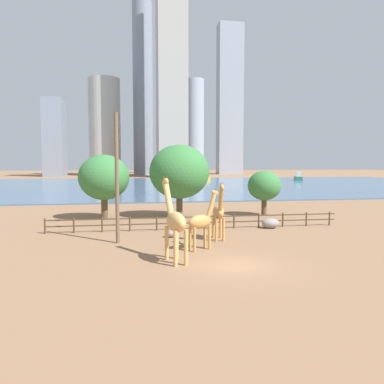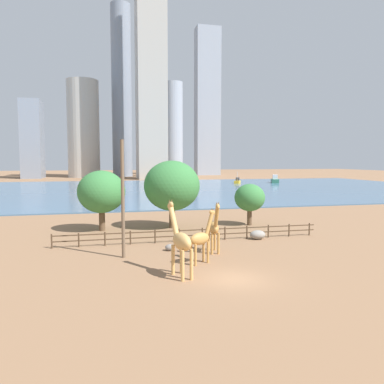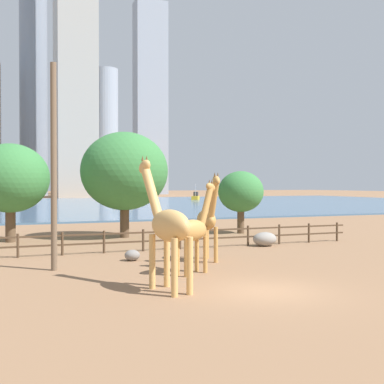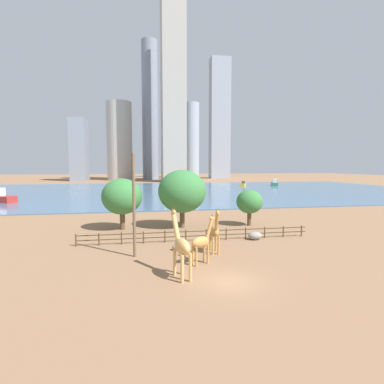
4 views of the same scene
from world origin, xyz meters
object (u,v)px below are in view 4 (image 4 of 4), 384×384
object	(u,v)px
giraffe_tall	(202,242)
boulder_near_fence	(176,247)
tree_left_large	(182,191)
tree_center_broad	(250,202)
tree_right_tall	(122,197)
utility_pole	(134,206)
boat_ferry	(0,197)
boat_tug	(197,184)
boat_sailboat	(275,183)
boulder_by_pole	(255,236)
boat_barge	(243,184)
giraffe_companion	(215,231)
giraffe_young	(181,246)

from	to	relation	value
giraffe_tall	boulder_near_fence	bearing A→B (deg)	82.75
tree_left_large	giraffe_tall	bearing A→B (deg)	-91.91
tree_center_broad	tree_right_tall	xyz separation A→B (m)	(-17.43, 0.38, 1.02)
utility_pole	boat_ferry	world-z (taller)	utility_pole
boulder_near_fence	tree_right_tall	size ratio (longest dim) A/B	0.12
giraffe_tall	boat_tug	xyz separation A→B (m)	(17.33, 91.19, -0.93)
boulder_near_fence	boat_sailboat	bearing A→B (deg)	59.14
boat_ferry	tree_right_tall	bearing A→B (deg)	-17.17
boulder_by_pole	boat_sailboat	world-z (taller)	boat_sailboat
boulder_near_fence	boulder_by_pole	world-z (taller)	boulder_by_pole
boat_sailboat	boat_barge	xyz separation A→B (m)	(-13.44, 0.22, -0.28)
boat_ferry	boat_sailboat	size ratio (longest dim) A/B	1.12
giraffe_tall	tree_right_tall	world-z (taller)	tree_right_tall
tree_right_tall	giraffe_tall	bearing A→B (deg)	-64.23
boat_tug	boat_barge	size ratio (longest dim) A/B	1.28
tree_left_large	tree_right_tall	world-z (taller)	tree_left_large
giraffe_tall	boat_sailboat	xyz separation A→B (m)	(49.63, 90.32, -0.80)
boulder_by_pole	utility_pole	bearing A→B (deg)	-162.95
boat_ferry	boat_sailboat	bearing A→B (deg)	58.21
giraffe_companion	boat_ferry	distance (m)	59.49
boat_tug	boat_barge	distance (m)	18.87
utility_pole	tree_left_large	world-z (taller)	utility_pole
utility_pole	boulder_by_pole	world-z (taller)	utility_pole
giraffe_companion	boat_sailboat	xyz separation A→B (m)	(47.72, 87.37, -0.99)
giraffe_young	giraffe_companion	bearing A→B (deg)	-47.74
tree_center_broad	boat_tug	world-z (taller)	tree_center_broad
tree_left_large	boat_barge	world-z (taller)	tree_left_large
tree_center_broad	tree_right_tall	bearing A→B (deg)	178.74
giraffe_young	tree_center_broad	xyz separation A→B (m)	(12.15, 17.80, 0.90)
boat_barge	giraffe_young	bearing A→B (deg)	6.60
boulder_by_pole	boat_tug	xyz separation A→B (m)	(9.60, 83.99, 0.57)
utility_pole	boat_tug	xyz separation A→B (m)	(23.02, 88.11, -3.74)
giraffe_young	boat_ferry	world-z (taller)	giraffe_young
boulder_by_pole	boat_ferry	size ratio (longest dim) A/B	0.21
tree_right_tall	boat_barge	distance (m)	86.97
boulder_near_fence	giraffe_companion	bearing A→B (deg)	-23.85
giraffe_tall	boat_tug	bearing A→B (deg)	52.00
boat_tug	utility_pole	bearing A→B (deg)	-123.45
boulder_near_fence	tree_center_broad	xyz separation A→B (m)	(11.65, 10.48, 3.06)
tree_center_broad	tree_right_tall	world-z (taller)	tree_right_tall
giraffe_companion	utility_pole	bearing A→B (deg)	-86.49
tree_center_broad	boulder_by_pole	bearing A→B (deg)	-106.22
utility_pole	boat_ferry	size ratio (longest dim) A/B	1.27
giraffe_tall	tree_right_tall	xyz separation A→B (m)	(-7.43, 15.38, 2.41)
boat_tug	boulder_near_fence	bearing A→B (deg)	-121.16
boulder_near_fence	tree_center_broad	size ratio (longest dim) A/B	0.16
giraffe_tall	boulder_near_fence	distance (m)	5.09
boat_ferry	boat_sailboat	world-z (taller)	boat_ferry
utility_pole	boat_tug	bearing A→B (deg)	75.36
boat_barge	boulder_near_fence	bearing A→B (deg)	5.19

